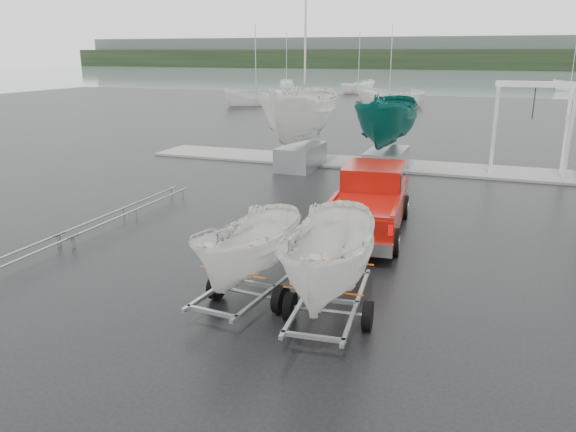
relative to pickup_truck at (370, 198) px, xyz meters
The scene contains 17 objects.
ground_plane 3.14m from the pickup_truck, 63.90° to the right, with size 120.00×120.00×0.00m, color black.
lake 97.35m from the pickup_truck, 89.23° to the left, with size 300.00×300.00×0.00m, color gray.
dock 10.46m from the pickup_truck, 82.79° to the left, with size 30.00×3.00×0.12m, color gray.
treeline 167.35m from the pickup_truck, 89.55° to the left, with size 300.00×8.00×6.00m, color black.
far_hill 175.38m from the pickup_truck, 89.57° to the left, with size 300.00×6.00×10.00m, color #4C5651.
pickup_truck is the anchor object (origin of this frame).
trailer_hitched 6.61m from the pickup_truck, 84.60° to the right, with size 1.85×3.70×4.95m.
trailer_parked 6.39m from the pickup_truck, 101.70° to the right, with size 1.83×3.69×4.32m.
boat_hoist 11.51m from the pickup_truck, 65.07° to the left, with size 3.30×2.18×4.12m.
keelboat_0 10.35m from the pickup_truck, 121.92° to the left, with size 2.69×3.20×10.87m.
keelboat_1 9.05m from the pickup_truck, 97.68° to the left, with size 2.39×3.20×7.45m.
mast_rack_0 7.90m from the pickup_truck, 167.76° to the right, with size 0.56×6.50×0.06m.
moored_boat_0 43.01m from the pickup_truck, 118.41° to the left, with size 3.83×3.83×11.55m.
moored_boat_1 43.11m from the pickup_truck, 99.99° to the left, with size 3.22×3.15×11.69m.
moored_boat_4 69.14m from the pickup_truck, 112.90° to the left, with size 2.73×2.76×10.75m.
moored_boat_5 72.75m from the pickup_truck, 80.38° to the left, with size 3.39×3.40×11.16m.
moored_boat_6 61.05m from the pickup_truck, 104.09° to the left, with size 3.30×3.34×11.33m.
Camera 1 is at (2.19, -13.87, 5.35)m, focal length 35.00 mm.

